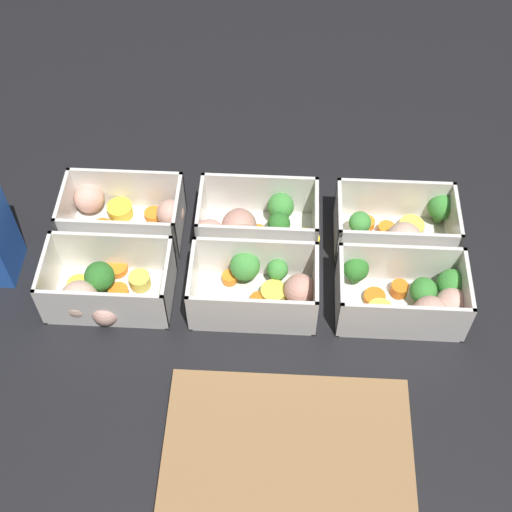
% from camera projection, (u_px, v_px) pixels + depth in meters
% --- Properties ---
extents(ground_plane, '(4.00, 4.00, 0.00)m').
position_uv_depth(ground_plane, '(256.00, 267.00, 0.97)').
color(ground_plane, black).
extents(container_near_left, '(0.17, 0.11, 0.07)m').
position_uv_depth(container_near_left, '(400.00, 229.00, 0.97)').
color(container_near_left, silver).
rests_on(container_near_left, ground_plane).
extents(container_near_center, '(0.18, 0.12, 0.07)m').
position_uv_depth(container_near_center, '(251.00, 227.00, 0.98)').
color(container_near_center, silver).
rests_on(container_near_center, ground_plane).
extents(container_near_right, '(0.17, 0.10, 0.07)m').
position_uv_depth(container_near_right, '(124.00, 213.00, 0.99)').
color(container_near_right, silver).
rests_on(container_near_right, ground_plane).
extents(container_far_left, '(0.18, 0.11, 0.07)m').
position_uv_depth(container_far_left, '(415.00, 297.00, 0.91)').
color(container_far_left, silver).
rests_on(container_far_left, ground_plane).
extents(container_far_center, '(0.16, 0.10, 0.07)m').
position_uv_depth(container_far_center, '(262.00, 286.00, 0.92)').
color(container_far_center, silver).
rests_on(container_far_center, ground_plane).
extents(container_far_right, '(0.16, 0.12, 0.07)m').
position_uv_depth(container_far_right, '(102.00, 289.00, 0.92)').
color(container_far_right, silver).
rests_on(container_far_right, ground_plane).
extents(cutting_board, '(0.28, 0.18, 0.02)m').
position_uv_depth(cutting_board, '(288.00, 450.00, 0.80)').
color(cutting_board, olive).
rests_on(cutting_board, ground_plane).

